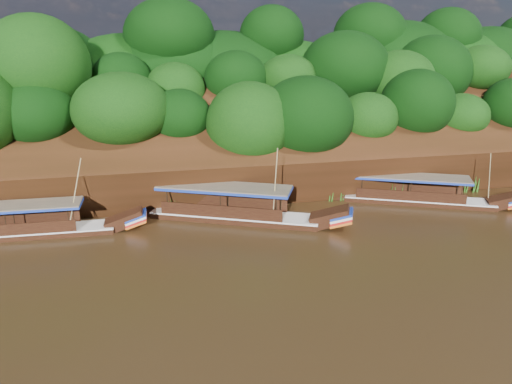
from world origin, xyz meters
TOP-DOWN VIEW (x-y plane):
  - ground at (0.00, 0.00)m, footprint 160.00×160.00m
  - riverbank at (-0.01, 22.73)m, footprint 120.00×30.06m
  - boat_0 at (14.41, 7.49)m, footprint 13.09×7.38m
  - boat_1 at (-0.54, 6.97)m, footprint 14.04×7.98m
  - boat_2 at (-14.86, 7.42)m, footprint 14.05×2.53m
  - reeds at (-3.38, 9.61)m, footprint 49.60×2.46m

SIDE VIEW (x-z plane):
  - ground at x=0.00m, z-range 0.00..0.00m
  - boat_2 at x=-14.86m, z-range -2.28..3.27m
  - boat_0 at x=14.41m, z-range -2.00..3.00m
  - boat_1 at x=-0.54m, z-range -2.56..3.70m
  - reeds at x=-3.38m, z-range -0.16..1.89m
  - riverbank at x=-0.01m, z-range -7.81..11.59m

